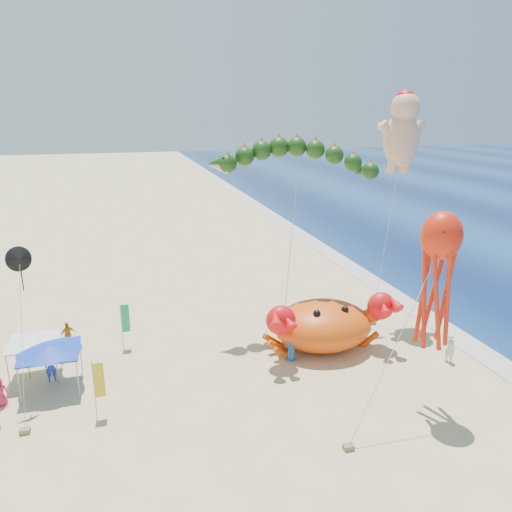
{
  "coord_description": "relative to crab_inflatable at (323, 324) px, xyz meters",
  "views": [
    {
      "loc": [
        -9.96,
        -26.1,
        15.17
      ],
      "look_at": [
        -2.0,
        2.0,
        6.5
      ],
      "focal_mm": 35.0,
      "sensor_mm": 36.0,
      "label": 1
    }
  ],
  "objects": [
    {
      "name": "crab_inflatable",
      "position": [
        0.0,
        0.0,
        0.0
      ],
      "size": [
        8.79,
        5.69,
        3.85
      ],
      "color": "#E14B0B",
      "rests_on": "ground"
    },
    {
      "name": "canopy_white",
      "position": [
        -17.61,
        1.05,
        0.74
      ],
      "size": [
        3.02,
        3.02,
        2.71
      ],
      "color": "gray",
      "rests_on": "ground"
    },
    {
      "name": "foam_strip",
      "position": [
        9.59,
        -1.44,
        -1.69
      ],
      "size": [
        320.0,
        320.0,
        0.0
      ],
      "primitive_type": "plane",
      "color": "silver",
      "rests_on": "ground"
    },
    {
      "name": "feather_flags",
      "position": [
        -16.64,
        -1.68,
        0.32
      ],
      "size": [
        8.58,
        7.69,
        3.2
      ],
      "color": "gray",
      "rests_on": "ground"
    },
    {
      "name": "canopy_blue",
      "position": [
        -16.58,
        -0.43,
        0.75
      ],
      "size": [
        3.46,
        3.46,
        2.71
      ],
      "color": "gray",
      "rests_on": "ground"
    },
    {
      "name": "octopus_kite",
      "position": [
        2.6,
        -7.54,
        5.84
      ],
      "size": [
        6.82,
        3.45,
        10.46
      ],
      "color": "red",
      "rests_on": "ground"
    },
    {
      "name": "cherub_kite",
      "position": [
        6.95,
        3.69,
        12.06
      ],
      "size": [
        3.5,
        2.53,
        16.38
      ],
      "color": "#E7A88D",
      "rests_on": "ground"
    },
    {
      "name": "dragon_kite",
      "position": [
        -0.82,
        3.64,
        10.02
      ],
      "size": [
        11.45,
        5.38,
        12.97
      ],
      "color": "#15370F",
      "rests_on": "ground"
    },
    {
      "name": "ground",
      "position": [
        -2.41,
        -1.44,
        -1.7
      ],
      "size": [
        320.0,
        320.0,
        0.0
      ],
      "primitive_type": "plane",
      "color": "#D1B784",
      "rests_on": "ground"
    },
    {
      "name": "beachgoers",
      "position": [
        -14.0,
        0.47,
        -0.83
      ],
      "size": [
        28.77,
        9.5,
        1.87
      ],
      "color": "#CC2048",
      "rests_on": "ground"
    }
  ]
}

